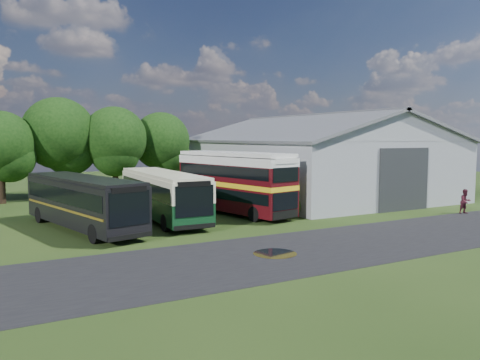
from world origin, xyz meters
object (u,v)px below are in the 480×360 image
visitor_b (465,202)px  bus_maroon_double (234,183)px  bus_green_single (163,194)px  storage_shed (312,154)px  bus_dark_single (83,202)px

visitor_b → bus_maroon_double: bearing=162.6°
bus_green_single → bus_maroon_double: size_ratio=1.08×
bus_maroon_double → visitor_b: 17.70m
storage_shed → bus_green_single: storage_shed is taller
storage_shed → bus_maroon_double: (-12.51, -6.92, -1.82)m
storage_shed → bus_green_single: (-18.14, -6.74, -2.38)m
storage_shed → visitor_b: 16.04m
bus_green_single → bus_maroon_double: 5.66m
storage_shed → bus_maroon_double: 14.41m
bus_green_single → visitor_b: bus_green_single is taller
bus_green_single → bus_maroon_double: bearing=-0.9°
bus_green_single → visitor_b: bearing=-21.5°
storage_shed → bus_dark_single: size_ratio=2.00×
bus_maroon_double → visitor_b: size_ratio=6.02×
storage_shed → visitor_b: size_ratio=13.23×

